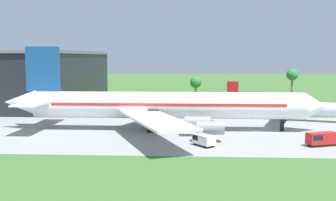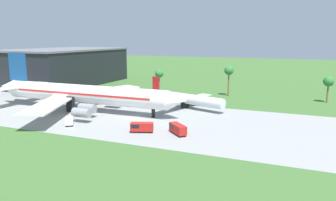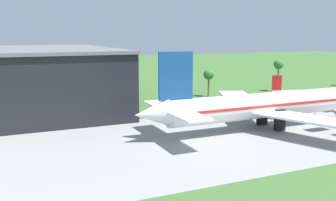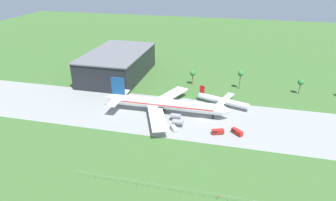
# 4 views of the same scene
# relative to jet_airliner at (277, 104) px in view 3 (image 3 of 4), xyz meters

# --- Properties ---
(jet_airliner) EXTENTS (68.57, 54.72, 17.72)m
(jet_airliner) POSITION_rel_jet_airliner_xyz_m (0.00, 0.00, 0.00)
(jet_airliner) COLOR white
(jet_airliner) RESTS_ON ground_plane
(regional_aircraft) EXTENTS (28.38, 25.84, 9.26)m
(regional_aircraft) POSITION_rel_jet_airliner_xyz_m (28.93, 16.12, -2.21)
(regional_aircraft) COLOR silver
(regional_aircraft) RESTS_ON ground_plane
(terminal_building) EXTENTS (36.72, 61.20, 17.25)m
(terminal_building) POSITION_rel_jet_airliner_xyz_m (-45.30, 46.85, 3.37)
(terminal_building) COLOR black
(terminal_building) RESTS_ON ground_plane
(palm_tree_row) EXTENTS (93.28, 3.60, 11.86)m
(palm_tree_row) POSITION_rel_jet_airliner_xyz_m (53.52, 43.66, 2.98)
(palm_tree_row) COLOR brown
(palm_tree_row) RESTS_ON ground_plane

